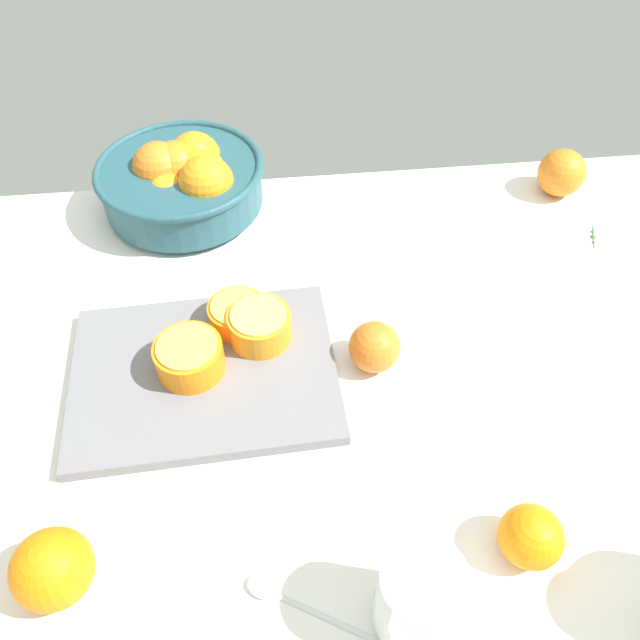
# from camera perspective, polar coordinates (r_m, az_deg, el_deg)

# --- Properties ---
(ground_plane) EXTENTS (1.23, 0.89, 0.03)m
(ground_plane) POSITION_cam_1_polar(r_m,az_deg,el_deg) (0.83, 2.95, -6.29)
(ground_plane) COLOR white
(fruit_bowl) EXTENTS (0.27, 0.27, 0.12)m
(fruit_bowl) POSITION_cam_1_polar(r_m,az_deg,el_deg) (1.06, -12.21, 12.26)
(fruit_bowl) COLOR #234C56
(fruit_bowl) RESTS_ON ground_plane
(juice_glass) EXTENTS (0.08, 0.08, 0.11)m
(juice_glass) POSITION_cam_1_polar(r_m,az_deg,el_deg) (0.65, 8.82, -23.85)
(juice_glass) COLOR white
(juice_glass) RESTS_ON ground_plane
(cutting_board) EXTENTS (0.34, 0.26, 0.02)m
(cutting_board) POSITION_cam_1_polar(r_m,az_deg,el_deg) (0.83, -10.35, -4.76)
(cutting_board) COLOR slate
(cutting_board) RESTS_ON ground_plane
(orange_half_0) EXTENTS (0.09, 0.09, 0.05)m
(orange_half_0) POSITION_cam_1_polar(r_m,az_deg,el_deg) (0.80, -11.72, -3.28)
(orange_half_0) COLOR orange
(orange_half_0) RESTS_ON cutting_board
(orange_half_1) EXTENTS (0.08, 0.08, 0.04)m
(orange_half_1) POSITION_cam_1_polar(r_m,az_deg,el_deg) (0.85, -7.47, 0.51)
(orange_half_1) COLOR orange
(orange_half_1) RESTS_ON cutting_board
(orange_half_2) EXTENTS (0.08, 0.08, 0.04)m
(orange_half_2) POSITION_cam_1_polar(r_m,az_deg,el_deg) (0.83, -5.49, -0.49)
(orange_half_2) COLOR orange
(orange_half_2) RESTS_ON cutting_board
(loose_orange_0) EXTENTS (0.07, 0.07, 0.07)m
(loose_orange_0) POSITION_cam_1_polar(r_m,az_deg,el_deg) (0.81, 4.95, -2.43)
(loose_orange_0) COLOR orange
(loose_orange_0) RESTS_ON ground_plane
(loose_orange_1) EXTENTS (0.08, 0.08, 0.08)m
(loose_orange_1) POSITION_cam_1_polar(r_m,az_deg,el_deg) (1.14, 20.99, 12.30)
(loose_orange_1) COLOR orange
(loose_orange_1) RESTS_ON ground_plane
(loose_orange_2) EXTENTS (0.07, 0.07, 0.07)m
(loose_orange_2) POSITION_cam_1_polar(r_m,az_deg,el_deg) (0.71, 18.50, -18.07)
(loose_orange_2) COLOR orange
(loose_orange_2) RESTS_ON ground_plane
(loose_orange_3) EXTENTS (0.08, 0.08, 0.08)m
(loose_orange_3) POSITION_cam_1_polar(r_m,az_deg,el_deg) (0.71, -23.00, -19.99)
(loose_orange_3) COLOR orange
(loose_orange_3) RESTS_ON ground_plane
(spoon) EXTENTS (0.16, 0.10, 0.01)m
(spoon) POSITION_cam_1_polar(r_m,az_deg,el_deg) (0.69, -1.81, -24.32)
(spoon) COLOR silver
(spoon) RESTS_ON ground_plane
(herb_sprig_0) EXTENTS (0.02, 0.05, 0.01)m
(herb_sprig_0) POSITION_cam_1_polar(r_m,az_deg,el_deg) (1.09, 23.49, 6.99)
(herb_sprig_0) COLOR #4C7A44
(herb_sprig_0) RESTS_ON ground_plane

